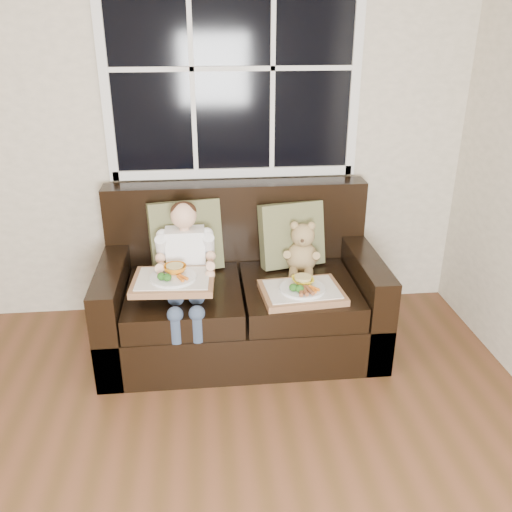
{
  "coord_description": "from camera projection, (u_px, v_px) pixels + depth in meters",
  "views": [
    {
      "loc": [
        0.48,
        -1.04,
        1.94
      ],
      "look_at": [
        0.77,
        1.85,
        0.66
      ],
      "focal_mm": 38.0,
      "sensor_mm": 36.0,
      "label": 1
    }
  ],
  "objects": [
    {
      "name": "window_back",
      "position": [
        232.0,
        68.0,
        3.34
      ],
      "size": [
        1.62,
        0.04,
        1.37
      ],
      "color": "black",
      "rests_on": "room_walls"
    },
    {
      "name": "loveseat",
      "position": [
        241.0,
        296.0,
        3.46
      ],
      "size": [
        1.7,
        0.92,
        0.96
      ],
      "color": "black",
      "rests_on": "ground"
    },
    {
      "name": "pillow_left",
      "position": [
        186.0,
        236.0,
        3.42
      ],
      "size": [
        0.48,
        0.29,
        0.46
      ],
      "rotation": [
        -0.21,
        0.0,
        0.2
      ],
      "color": "olive",
      "rests_on": "loveseat"
    },
    {
      "name": "pillow_right",
      "position": [
        292.0,
        235.0,
        3.49
      ],
      "size": [
        0.44,
        0.27,
        0.42
      ],
      "rotation": [
        -0.21,
        0.0,
        0.22
      ],
      "color": "olive",
      "rests_on": "loveseat"
    },
    {
      "name": "child",
      "position": [
        186.0,
        261.0,
        3.2
      ],
      "size": [
        0.34,
        0.58,
        0.77
      ],
      "color": "white",
      "rests_on": "loveseat"
    },
    {
      "name": "teddy_bear",
      "position": [
        302.0,
        251.0,
        3.41
      ],
      "size": [
        0.23,
        0.28,
        0.35
      ],
      "rotation": [
        0.0,
        0.0,
        -0.2
      ],
      "color": "tan",
      "rests_on": "loveseat"
    },
    {
      "name": "tray_left",
      "position": [
        173.0,
        279.0,
        3.07
      ],
      "size": [
        0.48,
        0.38,
        0.1
      ],
      "rotation": [
        0.0,
        0.0,
        -0.07
      ],
      "color": "#956643",
      "rests_on": "child"
    },
    {
      "name": "tray_right",
      "position": [
        302.0,
        291.0,
        3.15
      ],
      "size": [
        0.49,
        0.39,
        0.11
      ],
      "rotation": [
        0.0,
        0.0,
        0.08
      ],
      "color": "#956643",
      "rests_on": "loveseat"
    }
  ]
}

